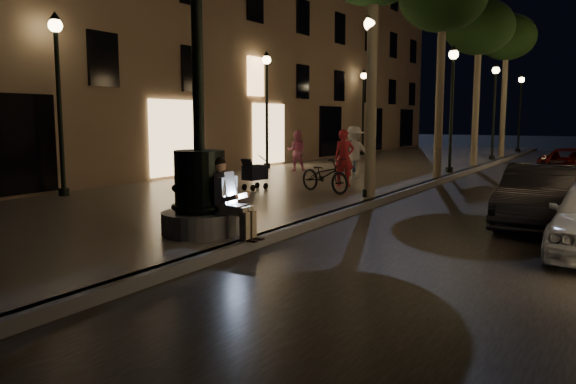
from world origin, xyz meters
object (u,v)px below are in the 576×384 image
Objects in this scene: pedestrian_blue at (353,151)px; lamp_curb_a at (370,80)px; lamp_left_c at (363,101)px; stroller at (255,173)px; car_third at (575,172)px; car_second at (540,196)px; lamp_curb_d at (520,103)px; lamp_curb_c at (495,99)px; lamp_left_b at (267,95)px; pedestrian_pink at (297,151)px; bicycle at (325,175)px; tree_third at (479,28)px; seated_man_laptop at (228,196)px; pedestrian_red at (344,158)px; pedestrian_white at (354,152)px; lamp_left_a at (58,81)px; lamp_curb_b at (452,93)px; fountain_lamppost at (200,178)px; tree_far at (507,38)px.

lamp_curb_a is at bearing 17.60° from pedestrian_blue.
lamp_left_c is 4.77× the size of stroller.
car_second is at bearing -97.40° from car_third.
car_second is (4.30, -25.00, -2.59)m from lamp_curb_d.
lamp_left_b is at bearing -125.37° from lamp_curb_c.
pedestrian_pink reaches higher than stroller.
pedestrian_pink is at bearing 145.80° from car_second.
tree_third is at bearing 13.18° from bicycle.
pedestrian_red reaches higher than seated_man_laptop.
pedestrian_white is (-6.57, 5.10, 0.46)m from car_second.
pedestrian_blue is at bearing 5.87° from lamp_left_b.
lamp_curb_b is at bearing 59.39° from lamp_left_a.
lamp_curb_b is (0.00, 8.00, 0.00)m from lamp_curb_a.
bicycle is at bearing -146.16° from car_third.
car_second is at bearing -71.70° from tree_third.
tree_third is at bearing 40.72° from pedestrian_red.
tree_third is 4.16× the size of pedestrian_red.
bicycle is (0.19, -1.66, -0.38)m from pedestrian_red.
seated_man_laptop is 14.09m from lamp_left_b.
car_third is (11.64, 9.01, -2.55)m from lamp_left_a.
bicycle is at bearing 167.72° from car_second.
car_third is (4.62, 11.01, -0.25)m from seated_man_laptop.
lamp_left_a is (-7.10, -16.00, -2.90)m from tree_third.
fountain_lamppost reaches higher than car_third.
lamp_curb_b is 6.33m from pedestrian_pink.
lamp_curb_a reaches higher than pedestrian_white.
pedestrian_red is at bearing -95.89° from tree_far.
lamp_curb_d is 19.35m from lamp_left_b.
lamp_curb_d is at bearing 90.00° from lamp_curb_c.
lamp_left_a is at bearing 164.08° from seated_man_laptop.
lamp_left_b is at bearing 170.00° from car_third.
pedestrian_blue is (-7.87, 1.38, 0.33)m from car_third.
lamp_left_c is at bearing -131.59° from lamp_curb_d.
seated_man_laptop is 0.29× the size of lamp_curb_a.
seated_man_laptop is at bearing -148.17° from bicycle.
lamp_left_a is at bearing -90.00° from lamp_left_b.
lamp_curb_b is 1.23× the size of car_second.
fountain_lamppost is at bearing -17.35° from lamp_left_a.
lamp_curb_a is 1.00× the size of lamp_curb_c.
car_third is at bearing -13.24° from pedestrian_red.
pedestrian_white is at bearing -99.59° from tree_far.
lamp_left_b reaches higher than pedestrian_red.
pedestrian_blue reaches higher than bicycle.
lamp_curb_c and lamp_curb_d have the same top height.
lamp_curb_a is 5.14m from pedestrian_white.
lamp_left_b is 8.52m from bicycle.
lamp_left_b is 3.02× the size of pedestrian_pink.
bicycle is at bearing 104.13° from pedestrian_pink.
fountain_lamppost is 1.08× the size of lamp_curb_c.
tree_third is 6.01m from tree_far.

